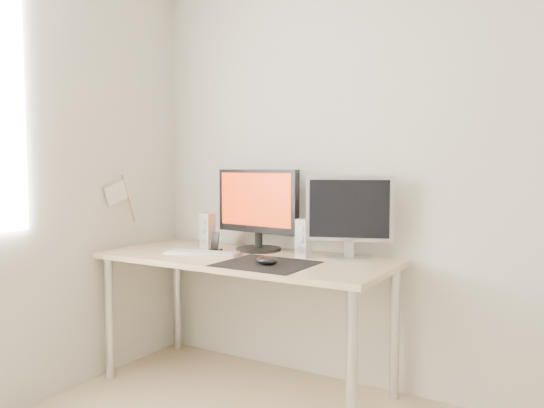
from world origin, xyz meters
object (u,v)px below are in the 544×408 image
at_px(second_monitor, 349,213).
at_px(keyboard, 203,253).
at_px(mouse, 266,260).
at_px(speaker_right, 304,238).
at_px(main_monitor, 258,207).
at_px(speaker_left, 207,231).
at_px(desk, 245,270).
at_px(phone_dock, 215,245).

height_order(second_monitor, keyboard, second_monitor).
bearing_deg(mouse, speaker_right, 81.09).
xyz_separation_m(main_monitor, keyboard, (-0.19, -0.26, -0.25)).
bearing_deg(speaker_left, keyboard, -58.62).
relative_size(second_monitor, speaker_left, 2.12).
xyz_separation_m(desk, speaker_right, (0.29, 0.12, 0.18)).
relative_size(mouse, main_monitor, 0.22).
relative_size(speaker_left, speaker_right, 1.00).
height_order(mouse, main_monitor, main_monitor).
bearing_deg(speaker_left, main_monitor, 10.03).
height_order(main_monitor, keyboard, main_monitor).
relative_size(speaker_right, keyboard, 0.47).
distance_m(mouse, speaker_right, 0.31).
bearing_deg(desk, speaker_left, 160.06).
bearing_deg(mouse, phone_dock, 154.82).
distance_m(main_monitor, speaker_left, 0.36).
xyz_separation_m(mouse, desk, (-0.24, 0.18, -0.10)).
height_order(mouse, desk, mouse).
distance_m(speaker_right, keyboard, 0.57).
bearing_deg(speaker_right, keyboard, -159.27).
relative_size(main_monitor, speaker_right, 2.68).
bearing_deg(speaker_right, desk, -156.84).
distance_m(main_monitor, second_monitor, 0.56).
bearing_deg(second_monitor, speaker_left, -175.83).
height_order(second_monitor, speaker_right, second_monitor).
bearing_deg(main_monitor, phone_dock, -145.92).
distance_m(second_monitor, speaker_right, 0.28).
relative_size(second_monitor, speaker_right, 2.12).
height_order(main_monitor, second_monitor, main_monitor).
bearing_deg(desk, second_monitor, 20.42).
bearing_deg(main_monitor, speaker_left, -169.97).
bearing_deg(speaker_right, speaker_left, 179.51).
bearing_deg(speaker_left, mouse, -27.06).
distance_m(desk, speaker_right, 0.36).
relative_size(second_monitor, phone_dock, 3.95).
bearing_deg(keyboard, phone_dock, 93.18).
bearing_deg(phone_dock, second_monitor, 10.70).
bearing_deg(main_monitor, mouse, -52.13).
bearing_deg(speaker_right, second_monitor, 16.82).
bearing_deg(phone_dock, keyboard, -86.82).
relative_size(mouse, keyboard, 0.27).
bearing_deg(speaker_right, phone_dock, -172.05).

